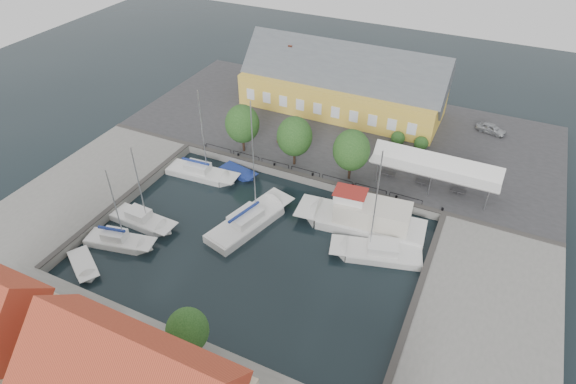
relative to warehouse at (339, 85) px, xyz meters
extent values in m
plane|color=black|center=(2.60, -28.36, -4.43)|extent=(140.00, 140.00, 0.00)
cube|color=#2D2D30|center=(2.60, -5.36, -3.93)|extent=(56.00, 26.00, 1.00)
cube|color=slate|center=(-19.40, -30.36, -3.93)|extent=(12.00, 24.00, 1.00)
cube|color=slate|center=(24.60, -30.36, -3.93)|extent=(12.00, 24.00, 1.00)
cube|color=#383533|center=(2.60, -18.06, -3.37)|extent=(56.00, 0.60, 0.12)
cube|color=#383533|center=(-13.70, -30.36, -3.37)|extent=(0.60, 24.00, 0.12)
cube|color=#383533|center=(18.90, -30.36, -3.37)|extent=(0.60, 24.00, 0.12)
cylinder|color=black|center=(-11.40, -17.76, -3.23)|extent=(0.24, 0.24, 0.40)
cylinder|color=black|center=(-6.40, -17.76, -3.23)|extent=(0.24, 0.24, 0.40)
cylinder|color=black|center=(-1.40, -17.76, -3.23)|extent=(0.24, 0.24, 0.40)
cylinder|color=black|center=(3.60, -17.76, -3.23)|extent=(0.24, 0.24, 0.40)
cylinder|color=black|center=(8.60, -17.76, -3.23)|extent=(0.24, 0.24, 0.40)
cylinder|color=black|center=(13.60, -17.76, -3.23)|extent=(0.24, 0.24, 0.40)
cylinder|color=black|center=(18.60, -17.76, -3.23)|extent=(0.24, 0.24, 0.40)
cube|color=gold|center=(0.60, -0.36, -1.18)|extent=(28.00, 10.00, 4.50)
cube|color=#474C51|center=(0.60, -0.36, 2.32)|extent=(28.56, 7.60, 7.60)
cube|color=gold|center=(-9.40, 5.64, -1.68)|extent=(6.00, 6.00, 3.50)
cube|color=brown|center=(-7.40, -0.36, 4.17)|extent=(0.60, 0.60, 1.20)
cube|color=silver|center=(16.60, -13.86, -0.73)|extent=(14.00, 4.00, 0.25)
cylinder|color=silver|center=(10.60, -15.66, -2.08)|extent=(0.10, 0.10, 2.70)
cylinder|color=silver|center=(10.60, -12.06, -2.08)|extent=(0.10, 0.10, 2.70)
cylinder|color=silver|center=(16.60, -15.66, -2.08)|extent=(0.10, 0.10, 2.70)
cylinder|color=silver|center=(16.60, -12.06, -2.08)|extent=(0.10, 0.10, 2.70)
cylinder|color=silver|center=(22.60, -15.66, -2.08)|extent=(0.10, 0.10, 2.70)
cylinder|color=silver|center=(22.60, -12.06, -2.08)|extent=(0.10, 0.10, 2.70)
cylinder|color=black|center=(-6.40, -16.36, -2.38)|extent=(0.30, 0.30, 2.10)
ellipsoid|color=#183F16|center=(-6.40, -16.36, 0.46)|extent=(4.20, 4.20, 4.83)
cylinder|color=black|center=(0.60, -16.36, -2.38)|extent=(0.30, 0.30, 2.10)
ellipsoid|color=#183F16|center=(0.60, -16.36, 0.46)|extent=(4.20, 4.20, 4.83)
cylinder|color=black|center=(7.60, -16.36, -2.38)|extent=(0.30, 0.30, 2.10)
ellipsoid|color=#183F16|center=(7.60, -16.36, 0.46)|extent=(4.20, 4.20, 4.83)
imported|color=#A0A3A7|center=(21.18, 1.69, -2.76)|extent=(4.18, 2.51, 1.33)
imported|color=#541E13|center=(-2.63, -10.76, -2.64)|extent=(1.87, 4.83, 1.57)
cube|color=silver|center=(0.32, -28.13, -4.28)|extent=(5.45, 9.28, 1.50)
cube|color=silver|center=(0.61, -27.08, -3.49)|extent=(5.79, 10.93, 0.08)
cube|color=silver|center=(0.38, -27.92, -3.03)|extent=(3.07, 3.95, 0.90)
cylinder|color=silver|center=(0.78, -26.45, 3.02)|extent=(0.12, 0.12, 13.09)
cube|color=navy|center=(0.32, -28.13, -2.28)|extent=(1.36, 4.27, 0.22)
cube|color=silver|center=(12.30, -22.53, -4.33)|extent=(11.40, 5.23, 1.80)
cube|color=silver|center=(10.93, -22.67, -3.39)|extent=(13.58, 5.29, 0.08)
cube|color=beige|center=(12.30, -22.53, -2.33)|extent=(7.90, 4.27, 2.20)
cube|color=silver|center=(9.83, -22.79, -0.93)|extent=(3.25, 2.57, 1.20)
cube|color=maroon|center=(9.83, -22.79, -0.28)|extent=(3.54, 2.72, 0.10)
cube|color=silver|center=(14.69, -25.96, -4.38)|extent=(7.81, 4.86, 1.30)
cube|color=silver|center=(13.82, -26.20, -3.69)|extent=(9.18, 5.12, 0.08)
cube|color=silver|center=(14.52, -26.01, -3.23)|extent=(3.35, 2.77, 0.90)
cylinder|color=silver|center=(13.29, -26.34, 1.94)|extent=(0.12, 0.12, 11.34)
cube|color=silver|center=(-9.67, -22.16, -4.38)|extent=(7.47, 3.11, 1.30)
cube|color=silver|center=(-8.76, -22.10, -3.69)|extent=(8.92, 3.10, 0.08)
cube|color=silver|center=(-9.49, -22.15, -3.23)|extent=(3.03, 1.98, 0.90)
cylinder|color=silver|center=(-8.21, -22.07, 1.60)|extent=(0.12, 0.12, 10.66)
cube|color=navy|center=(-9.67, -22.16, -2.48)|extent=(3.66, 0.46, 0.22)
cube|color=silver|center=(-10.32, -32.14, -4.38)|extent=(6.16, 2.68, 1.30)
cube|color=silver|center=(-9.57, -32.17, -3.69)|extent=(7.37, 2.62, 0.08)
cube|color=silver|center=(-10.17, -32.15, -3.23)|extent=(2.49, 1.76, 0.90)
cylinder|color=silver|center=(-9.11, -32.18, 0.78)|extent=(0.12, 0.12, 9.01)
cube|color=silver|center=(-10.32, -35.85, -4.38)|extent=(6.16, 3.39, 1.30)
cube|color=silver|center=(-9.61, -35.70, -3.69)|extent=(7.28, 3.55, 0.08)
cube|color=silver|center=(-10.18, -35.82, -3.23)|extent=(2.59, 1.97, 0.90)
cylinder|color=silver|center=(-9.18, -35.61, 0.55)|extent=(0.12, 0.12, 8.57)
cube|color=navy|center=(-10.32, -35.85, -2.48)|extent=(2.89, 0.82, 0.22)
cube|color=silver|center=(-11.18, -39.48, -4.38)|extent=(4.45, 3.75, 0.90)
cube|color=silver|center=(-10.74, -39.74, -3.89)|extent=(5.11, 4.10, 0.08)
cube|color=navy|center=(-5.69, -19.73, -4.38)|extent=(4.25, 2.73, 0.80)
cube|color=navy|center=(-5.21, -19.83, -3.94)|extent=(5.00, 2.81, 0.08)
cube|color=#B34426|center=(6.60, -51.36, 5.32)|extent=(12.36, 6.50, 6.50)
cube|color=brown|center=(3.60, -51.36, 6.97)|extent=(0.70, 0.70, 1.00)
camera|label=1|loc=(20.70, -60.56, 29.15)|focal=30.00mm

